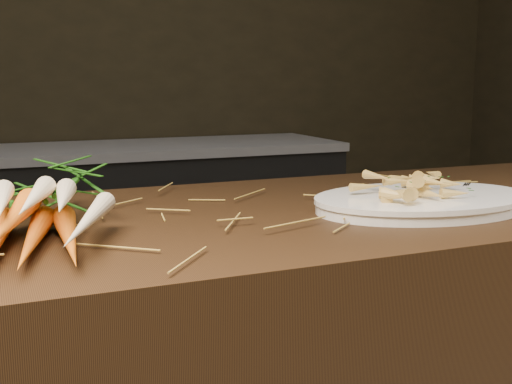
% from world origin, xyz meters
% --- Properties ---
extents(back_counter, '(1.82, 0.62, 0.84)m').
position_xyz_m(back_counter, '(0.30, 2.18, 0.42)').
color(back_counter, black).
rests_on(back_counter, ground).
extents(straw_bedding, '(1.40, 0.60, 0.02)m').
position_xyz_m(straw_bedding, '(0.00, 0.30, 0.91)').
color(straw_bedding, olive).
rests_on(straw_bedding, main_counter).
extents(root_veg_bunch, '(0.24, 0.57, 0.10)m').
position_xyz_m(root_veg_bunch, '(-0.31, 0.31, 0.95)').
color(root_veg_bunch, '#D05A06').
rests_on(root_veg_bunch, main_counter).
extents(serving_platter, '(0.43, 0.29, 0.02)m').
position_xyz_m(serving_platter, '(0.36, 0.20, 0.91)').
color(serving_platter, white).
rests_on(serving_platter, main_counter).
extents(roasted_veg_heap, '(0.21, 0.16, 0.05)m').
position_xyz_m(roasted_veg_heap, '(0.36, 0.20, 0.95)').
color(roasted_veg_heap, gold).
rests_on(roasted_veg_heap, serving_platter).
extents(serving_fork, '(0.13, 0.12, 0.00)m').
position_xyz_m(serving_fork, '(0.51, 0.18, 0.92)').
color(serving_fork, silver).
rests_on(serving_fork, serving_platter).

